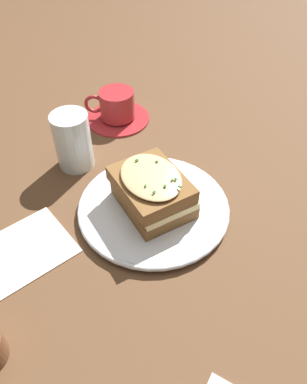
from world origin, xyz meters
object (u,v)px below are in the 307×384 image
at_px(sandwich, 152,190).
at_px(teacup_with_saucer, 117,108).
at_px(water_glass, 73,141).
at_px(napkin, 23,250).
at_px(dinner_plate, 154,207).

height_order(sandwich, teacup_with_saucer, sandwich).
distance_m(teacup_with_saucer, water_glass, 0.17).
xyz_separation_m(teacup_with_saucer, water_glass, (0.15, 0.07, 0.03)).
bearing_deg(napkin, sandwich, 161.65).
relative_size(dinner_plate, water_glass, 2.33).
xyz_separation_m(water_glass, napkin, (0.18, 0.12, -0.05)).
bearing_deg(dinner_plate, water_glass, -80.58).
bearing_deg(sandwich, napkin, -18.35).
height_order(dinner_plate, water_glass, water_glass).
relative_size(teacup_with_saucer, water_glass, 1.26).
distance_m(dinner_plate, napkin, 0.22).
bearing_deg(water_glass, dinner_plate, 99.42).
height_order(sandwich, water_glass, water_glass).
bearing_deg(sandwich, dinner_plate, 167.58).
bearing_deg(sandwich, teacup_with_saucer, -115.06).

